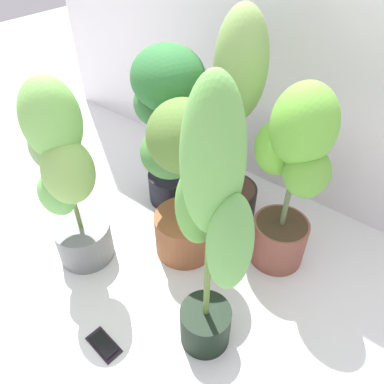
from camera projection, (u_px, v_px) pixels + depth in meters
The scene contains 8 objects.
ground_plane at pixel (163, 270), 1.64m from camera, with size 8.00×8.00×0.00m, color silver.
potted_plant_back_left at pixel (167, 110), 1.70m from camera, with size 0.44×0.37×0.82m.
potted_plant_back_center at pixel (233, 121), 1.58m from camera, with size 0.34×0.29×1.01m.
potted_plant_center at pixel (181, 175), 1.49m from camera, with size 0.43×0.37×0.75m.
potted_plant_front_right at pixel (211, 233), 1.03m from camera, with size 0.31×0.22×1.04m.
potted_plant_back_right at pixel (291, 175), 1.41m from camera, with size 0.38×0.29×0.84m.
potted_plant_front_left at pixel (65, 177), 1.41m from camera, with size 0.39×0.29×0.86m.
cell_phone at pixel (104, 344), 1.38m from camera, with size 0.15×0.08×0.01m.
Camera 1 is at (0.74, -0.72, 1.33)m, focal length 34.72 mm.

